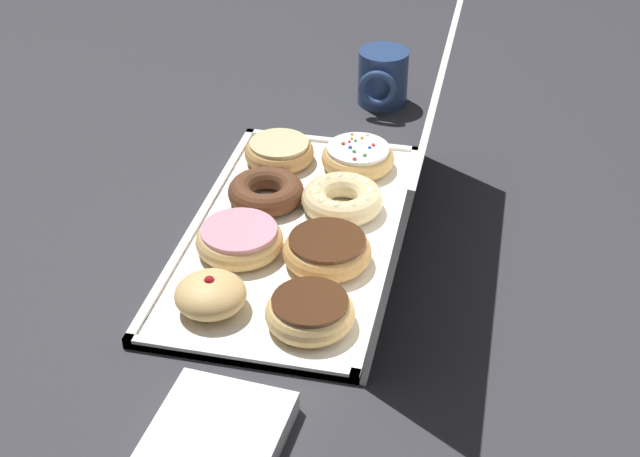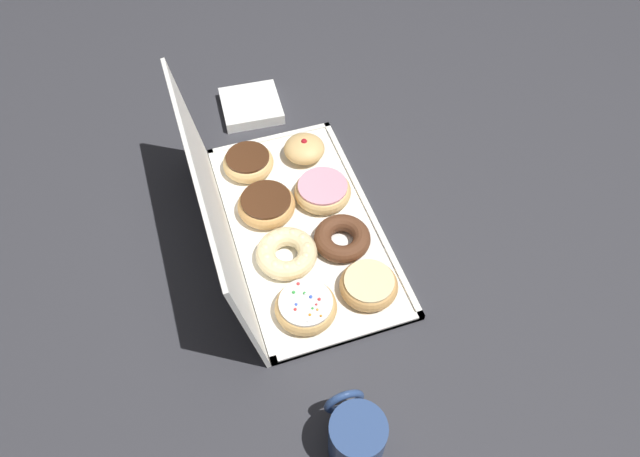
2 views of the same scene
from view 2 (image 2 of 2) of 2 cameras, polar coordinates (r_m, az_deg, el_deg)
ground_plane at (r=1.18m, az=-1.55°, el=0.03°), size 3.00×3.00×0.00m
donut_box at (r=1.17m, az=-1.55°, el=0.19°), size 0.54×0.29×0.01m
box_lid_open at (r=1.05m, az=-10.52°, el=2.18°), size 0.54×0.05×0.27m
glazed_ring_donut_0 at (r=1.07m, az=4.86°, el=-5.60°), size 0.11×0.11×0.04m
chocolate_cake_ring_donut_1 at (r=1.13m, az=2.22°, el=-0.98°), size 0.11×0.11×0.03m
pink_frosted_donut_2 at (r=1.20m, az=0.27°, el=3.78°), size 0.12×0.12×0.04m
jelly_filled_donut_3 at (r=1.28m, az=-1.57°, el=7.93°), size 0.09×0.09×0.05m
sprinkle_donut_4 at (r=1.04m, az=-1.42°, el=-7.75°), size 0.11×0.11×0.04m
cruller_donut_5 at (r=1.10m, az=-3.33°, el=-2.44°), size 0.12×0.12×0.04m
chocolate_frosted_donut_6 at (r=1.18m, az=-5.35°, el=2.39°), size 0.12×0.12×0.04m
chocolate_frosted_donut_7 at (r=1.26m, az=-7.14°, el=6.55°), size 0.11×0.11×0.04m
coffee_mug at (r=0.93m, az=3.62°, el=-19.84°), size 0.11×0.09×0.10m
napkin_stack at (r=1.42m, az=-6.85°, el=12.00°), size 0.15×0.15×0.03m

